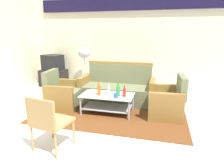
# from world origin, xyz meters

# --- Properties ---
(ground_plane) EXTENTS (14.00, 14.00, 0.00)m
(ground_plane) POSITION_xyz_m (0.00, 0.00, 0.00)
(ground_plane) COLOR white
(wall_back) EXTENTS (6.52, 0.19, 2.80)m
(wall_back) POSITION_xyz_m (0.00, 3.05, 1.48)
(wall_back) COLOR beige
(wall_back) RESTS_ON ground
(rug) EXTENTS (3.11, 2.04, 0.01)m
(rug) POSITION_xyz_m (-0.12, 0.93, 0.01)
(rug) COLOR brown
(rug) RESTS_ON ground
(couch) EXTENTS (1.80, 0.74, 0.96)m
(couch) POSITION_xyz_m (-0.14, 1.55, 0.32)
(couch) COLOR #6B704C
(couch) RESTS_ON rug
(armchair_left) EXTENTS (0.75, 0.81, 0.85)m
(armchair_left) POSITION_xyz_m (-1.27, 0.90, 0.29)
(armchair_left) COLOR #6B704C
(armchair_left) RESTS_ON rug
(armchair_right) EXTENTS (0.75, 0.81, 0.85)m
(armchair_right) POSITION_xyz_m (1.02, 0.98, 0.29)
(armchair_right) COLOR #6B704C
(armchair_right) RESTS_ON rug
(coffee_table) EXTENTS (1.10, 0.60, 0.40)m
(coffee_table) POSITION_xyz_m (-0.19, 0.83, 0.27)
(coffee_table) COLOR silver
(coffee_table) RESTS_ON rug
(bottle_orange) EXTENTS (0.07, 0.07, 0.29)m
(bottle_orange) POSITION_xyz_m (-0.35, 0.75, 0.52)
(bottle_orange) COLOR #D85919
(bottle_orange) RESTS_ON coffee_table
(bottle_red) EXTENTS (0.06, 0.06, 0.24)m
(bottle_red) POSITION_xyz_m (0.18, 0.80, 0.50)
(bottle_red) COLOR red
(bottle_red) RESTS_ON coffee_table
(bottle_clear) EXTENTS (0.06, 0.06, 0.24)m
(bottle_clear) POSITION_xyz_m (-0.16, 0.83, 0.50)
(bottle_clear) COLOR silver
(bottle_clear) RESTS_ON coffee_table
(bottle_green) EXTENTS (0.08, 0.08, 0.29)m
(bottle_green) POSITION_xyz_m (0.05, 0.79, 0.52)
(bottle_green) COLOR #2D8C38
(bottle_green) RESTS_ON coffee_table
(cup) EXTENTS (0.08, 0.08, 0.10)m
(cup) POSITION_xyz_m (0.03, 0.69, 0.46)
(cup) COLOR #2659A5
(cup) RESTS_ON coffee_table
(tv_stand) EXTENTS (0.80, 0.50, 0.52)m
(tv_stand) POSITION_xyz_m (-2.47, 2.55, 0.26)
(tv_stand) COLOR black
(tv_stand) RESTS_ON ground
(television) EXTENTS (0.70, 0.59, 0.48)m
(television) POSITION_xyz_m (-2.46, 2.55, 0.76)
(television) COLOR black
(television) RESTS_ON tv_stand
(pedestal_fan) EXTENTS (0.36, 0.36, 1.27)m
(pedestal_fan) POSITION_xyz_m (-1.41, 2.60, 1.01)
(pedestal_fan) COLOR #2D2D33
(pedestal_fan) RESTS_ON ground
(wicker_chair) EXTENTS (0.56, 0.56, 0.84)m
(wicker_chair) POSITION_xyz_m (-0.63, -0.74, 0.49)
(wicker_chair) COLOR #AD844C
(wicker_chair) RESTS_ON ground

